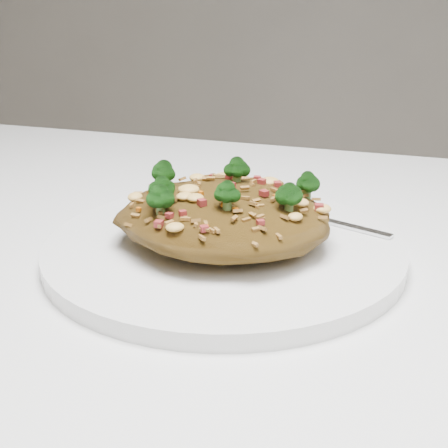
{
  "coord_description": "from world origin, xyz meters",
  "views": [
    {
      "loc": [
        0.18,
        -0.44,
        0.96
      ],
      "look_at": [
        0.03,
        0.01,
        0.78
      ],
      "focal_mm": 50.0,
      "sensor_mm": 36.0,
      "label": 1
    }
  ],
  "objects": [
    {
      "name": "fried_rice",
      "position": [
        0.03,
        0.01,
        0.79
      ],
      "size": [
        0.18,
        0.16,
        0.07
      ],
      "color": "brown",
      "rests_on": "plate"
    },
    {
      "name": "dining_table",
      "position": [
        0.0,
        0.0,
        0.66
      ],
      "size": [
        1.2,
        0.8,
        0.75
      ],
      "color": "white",
      "rests_on": "ground"
    },
    {
      "name": "plate",
      "position": [
        0.03,
        0.01,
        0.76
      ],
      "size": [
        0.3,
        0.3,
        0.01
      ],
      "primitive_type": "cylinder",
      "color": "white",
      "rests_on": "dining_table"
    },
    {
      "name": "fork",
      "position": [
        0.09,
        0.08,
        0.77
      ],
      "size": [
        0.16,
        0.07,
        0.0
      ],
      "rotation": [
        0.0,
        0.0,
        -0.35
      ],
      "color": "silver",
      "rests_on": "plate"
    }
  ]
}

